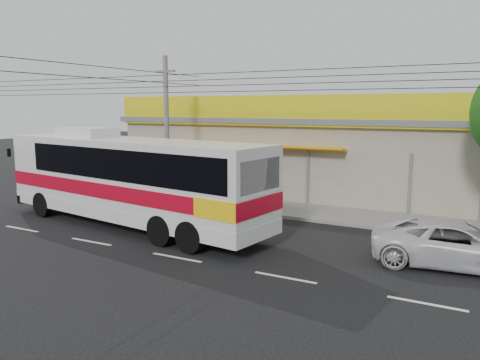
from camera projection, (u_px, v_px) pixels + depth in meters
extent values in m
plane|color=black|center=(215.00, 240.00, 18.14)|extent=(120.00, 120.00, 0.00)
cube|color=slate|center=(277.00, 208.00, 23.35)|extent=(30.00, 3.20, 0.15)
cube|color=gray|center=(316.00, 158.00, 27.91)|extent=(22.00, 8.00, 4.20)
cube|color=slate|center=(317.00, 120.00, 27.56)|extent=(22.60, 8.60, 0.30)
cube|color=yellow|center=(290.00, 111.00, 23.89)|extent=(22.00, 0.24, 1.60)
cube|color=#C73A0B|center=(255.00, 111.00, 24.80)|extent=(9.00, 0.10, 1.20)
cube|color=#157B1C|center=(426.00, 111.00, 20.82)|extent=(2.40, 0.10, 1.10)
cube|color=#C73A0B|center=(151.00, 110.00, 28.07)|extent=(3.00, 0.10, 1.10)
cube|color=orange|center=(253.00, 146.00, 24.96)|extent=(10.00, 1.20, 0.37)
cube|color=silver|center=(130.00, 177.00, 19.85)|extent=(13.70, 4.70, 3.25)
cube|color=#B9071D|center=(130.00, 187.00, 19.92)|extent=(13.75, 4.75, 0.62)
cube|color=yellow|center=(240.00, 203.00, 16.49)|extent=(2.18, 3.09, 0.67)
cube|color=black|center=(142.00, 162.00, 19.28)|extent=(11.49, 4.42, 1.23)
cube|color=black|center=(43.00, 156.00, 23.68)|extent=(0.53, 2.46, 1.68)
cube|color=silver|center=(87.00, 132.00, 21.22)|extent=(2.89, 1.94, 0.40)
cylinder|color=black|center=(43.00, 204.00, 21.86)|extent=(1.20, 0.52, 1.16)
cylinder|color=black|center=(89.00, 196.00, 23.87)|extent=(1.20, 0.52, 1.16)
cylinder|color=black|center=(190.00, 237.00, 16.39)|extent=(1.20, 0.52, 1.16)
cylinder|color=black|center=(234.00, 223.00, 18.40)|extent=(1.20, 0.52, 1.16)
imported|color=#932B0A|center=(203.00, 195.00, 23.81)|extent=(2.07, 1.15, 1.03)
imported|color=black|center=(149.00, 186.00, 26.93)|extent=(1.57, 0.87, 0.91)
imported|color=silver|center=(457.00, 244.00, 15.00)|extent=(5.52, 3.02, 1.47)
cylinder|color=slate|center=(167.00, 133.00, 23.72)|extent=(0.25, 0.25, 7.61)
cube|color=slate|center=(165.00, 71.00, 23.25)|extent=(1.14, 0.11, 0.11)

